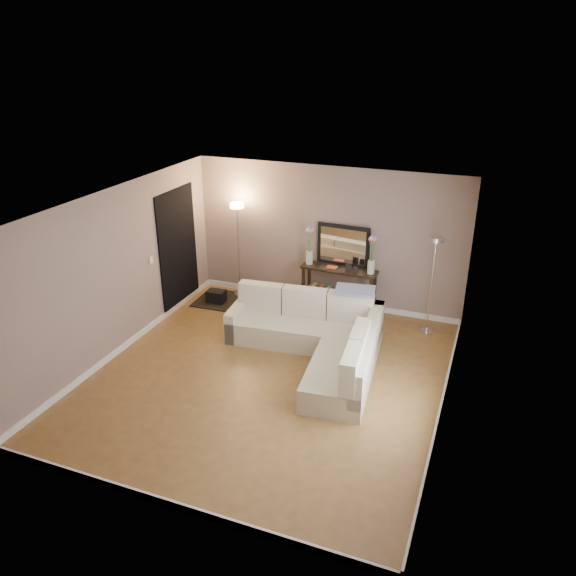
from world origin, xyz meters
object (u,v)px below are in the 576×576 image
(floor_lamp_lit, at_px, (238,232))
(sectional_sofa, at_px, (319,338))
(floor_lamp_unlit, at_px, (434,266))
(console_table, at_px, (334,286))

(floor_lamp_lit, bearing_deg, sectional_sofa, -37.57)
(sectional_sofa, relative_size, floor_lamp_unlit, 1.58)
(sectional_sofa, distance_m, floor_lamp_unlit, 2.23)
(console_table, relative_size, floor_lamp_lit, 0.75)
(console_table, distance_m, floor_lamp_lit, 2.07)
(console_table, distance_m, floor_lamp_unlit, 1.90)
(floor_lamp_lit, relative_size, floor_lamp_unlit, 1.08)
(floor_lamp_unlit, bearing_deg, sectional_sofa, -135.95)
(floor_lamp_lit, distance_m, floor_lamp_unlit, 3.64)
(sectional_sofa, distance_m, console_table, 1.69)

